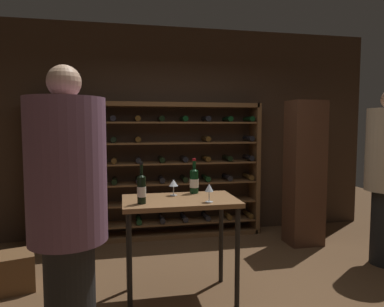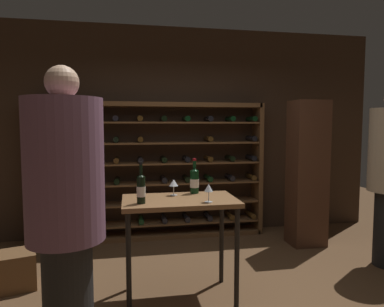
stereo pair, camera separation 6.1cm
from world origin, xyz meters
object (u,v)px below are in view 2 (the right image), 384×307
Objects in this scene: wine_crate at (9,271)px; display_cabinet at (307,173)px; wine_bottle_gold_foil at (194,181)px; wine_glass_stemmed_right at (209,189)px; person_guest_plum_blouse at (66,204)px; wine_bottle_green_slim at (141,188)px; tasting_table at (180,212)px; wine_glass_stemmed_center at (174,183)px; wine_rack at (152,171)px.

display_cabinet is at bearing 10.82° from wine_crate.
wine_glass_stemmed_right is (0.04, -0.41, -0.01)m from wine_bottle_gold_foil.
wine_glass_stemmed_right is (-1.63, -1.31, 0.09)m from display_cabinet.
person_guest_plum_blouse reaches higher than wine_bottle_green_slim.
display_cabinet is at bearing 31.31° from tasting_table.
wine_crate is at bearing 160.23° from wine_glass_stemmed_right.
tasting_table is 0.38m from wine_bottle_gold_foil.
person_guest_plum_blouse is 1.67m from wine_crate.
wine_bottle_gold_foil is 2.12× the size of wine_glass_stemmed_right.
tasting_table is at bearing -128.07° from wine_bottle_gold_foil.
tasting_table is 0.28m from wine_glass_stemmed_center.
wine_bottle_green_slim is at bearing -96.45° from wine_rack.
wine_rack is 9.34× the size of wine_bottle_gold_foil.
person_guest_plum_blouse is at bearing -152.97° from wine_glass_stemmed_right.
person_guest_plum_blouse reaches higher than wine_glass_stemmed_center.
wine_rack is at bearing -48.42° from person_guest_plum_blouse.
display_cabinet is 2.09m from wine_glass_stemmed_right.
wine_bottle_gold_foil is at bearing 19.21° from wine_glass_stemmed_center.
wine_bottle_gold_foil is at bearing 33.76° from wine_bottle_green_slim.
wine_glass_stemmed_right is (0.26, -0.34, 0.00)m from wine_glass_stemmed_center.
person_guest_plum_blouse is 5.56× the size of wine_bottle_green_slim.
wine_glass_stemmed_right is at bearing -52.79° from wine_glass_stemmed_center.
display_cabinet reaches higher than wine_rack.
wine_glass_stemmed_center is at bearing -75.12° from person_guest_plum_blouse.
wine_crate is at bearing -138.21° from wine_rack.
person_guest_plum_blouse reaches higher than wine_crate.
wine_rack is 2.60m from person_guest_plum_blouse.
wine_glass_stemmed_center is (1.56, -0.32, 0.86)m from wine_crate.
tasting_table is 2.90× the size of wine_bottle_green_slim.
wine_glass_stemmed_center is (-0.04, 0.15, 0.23)m from tasting_table.
wine_rack is 19.77× the size of wine_glass_stemmed_right.
tasting_table is 0.54× the size of display_cabinet.
tasting_table is 0.37m from wine_glass_stemmed_right.
wine_rack is at bearing 83.55° from wine_bottle_green_slim.
wine_bottle_gold_foil reaches higher than wine_crate.
wine_glass_stemmed_center is (0.31, 0.27, -0.01)m from wine_bottle_green_slim.
display_cabinet is 1.90m from wine_bottle_gold_foil.
wine_bottle_green_slim is 2.20× the size of wine_glass_stemmed_right.
wine_crate is 1.98m from wine_bottle_gold_foil.
display_cabinet reaches higher than wine_glass_stemmed_right.
wine_rack is 1.78m from tasting_table.
wine_crate is at bearing 172.21° from wine_bottle_gold_foil.
person_guest_plum_blouse is 1.19m from wine_glass_stemmed_right.
tasting_table is 1.77m from wine_crate.
person_guest_plum_blouse reaches higher than wine_glass_stemmed_right.
person_guest_plum_blouse is 1.39m from wine_bottle_gold_foil.
wine_rack is 2.08m from display_cabinet.
wine_rack is 2.10m from wine_crate.
display_cabinet is at bearing -88.01° from person_guest_plum_blouse.
wine_glass_stemmed_right is (0.57, -0.06, -0.01)m from wine_bottle_green_slim.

